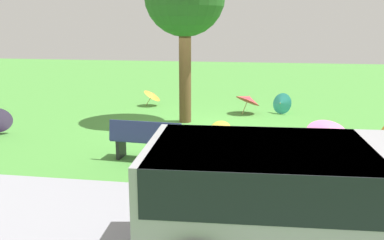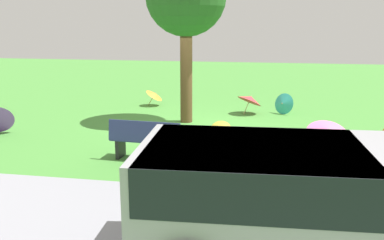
{
  "view_description": "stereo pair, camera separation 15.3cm",
  "coord_description": "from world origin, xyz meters",
  "px_view_note": "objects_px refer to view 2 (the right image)",
  "views": [
    {
      "loc": [
        -1.68,
        11.82,
        2.98
      ],
      "look_at": [
        -0.01,
        1.71,
        0.6
      ],
      "focal_mm": 40.07,
      "sensor_mm": 36.0,
      "label": 1
    },
    {
      "loc": [
        -1.83,
        11.79,
        2.98
      ],
      "look_at": [
        -0.01,
        1.71,
        0.6
      ],
      "focal_mm": 40.07,
      "sensor_mm": 36.0,
      "label": 2
    }
  ],
  "objects_px": {
    "parasol_yellow_0": "(219,132)",
    "parasol_pink_0": "(328,132)",
    "park_bench": "(146,140)",
    "parasol_red_0": "(250,99)",
    "van_dark": "(317,198)",
    "parasol_orange_2": "(155,94)",
    "parasol_teal_0": "(283,104)"
  },
  "relations": [
    {
      "from": "parasol_red_0",
      "to": "parasol_orange_2",
      "type": "distance_m",
      "value": 3.5
    },
    {
      "from": "van_dark",
      "to": "park_bench",
      "type": "relative_size",
      "value": 2.88
    },
    {
      "from": "park_bench",
      "to": "parasol_yellow_0",
      "type": "height_order",
      "value": "park_bench"
    },
    {
      "from": "parasol_yellow_0",
      "to": "parasol_orange_2",
      "type": "xyz_separation_m",
      "value": [
        2.84,
        -4.38,
        0.11
      ]
    },
    {
      "from": "parasol_pink_0",
      "to": "parasol_yellow_0",
      "type": "height_order",
      "value": "parasol_pink_0"
    },
    {
      "from": "van_dark",
      "to": "parasol_pink_0",
      "type": "relative_size",
      "value": 4.24
    },
    {
      "from": "parasol_orange_2",
      "to": "park_bench",
      "type": "bearing_deg",
      "value": 103.36
    },
    {
      "from": "van_dark",
      "to": "parasol_orange_2",
      "type": "distance_m",
      "value": 10.71
    },
    {
      "from": "parasol_red_0",
      "to": "parasol_orange_2",
      "type": "bearing_deg",
      "value": -12.65
    },
    {
      "from": "parasol_yellow_0",
      "to": "parasol_pink_0",
      "type": "bearing_deg",
      "value": 164.32
    },
    {
      "from": "park_bench",
      "to": "parasol_pink_0",
      "type": "xyz_separation_m",
      "value": [
        -3.91,
        -0.92,
        0.11
      ]
    },
    {
      "from": "park_bench",
      "to": "parasol_orange_2",
      "type": "distance_m",
      "value": 6.17
    },
    {
      "from": "van_dark",
      "to": "parasol_yellow_0",
      "type": "height_order",
      "value": "van_dark"
    },
    {
      "from": "parasol_teal_0",
      "to": "parasol_yellow_0",
      "type": "bearing_deg",
      "value": 66.33
    },
    {
      "from": "parasol_pink_0",
      "to": "parasol_orange_2",
      "type": "relative_size",
      "value": 1.66
    },
    {
      "from": "park_bench",
      "to": "parasol_red_0",
      "type": "height_order",
      "value": "park_bench"
    },
    {
      "from": "parasol_pink_0",
      "to": "parasol_yellow_0",
      "type": "distance_m",
      "value": 2.61
    },
    {
      "from": "park_bench",
      "to": "parasol_yellow_0",
      "type": "distance_m",
      "value": 2.16
    },
    {
      "from": "van_dark",
      "to": "parasol_pink_0",
      "type": "distance_m",
      "value": 4.65
    },
    {
      "from": "van_dark",
      "to": "parasol_orange_2",
      "type": "relative_size",
      "value": 7.04
    },
    {
      "from": "parasol_red_0",
      "to": "parasol_teal_0",
      "type": "bearing_deg",
      "value": -172.58
    },
    {
      "from": "van_dark",
      "to": "parasol_red_0",
      "type": "xyz_separation_m",
      "value": [
        1.2,
        -8.89,
        -0.41
      ]
    },
    {
      "from": "parasol_teal_0",
      "to": "park_bench",
      "type": "bearing_deg",
      "value": 60.37
    },
    {
      "from": "park_bench",
      "to": "van_dark",
      "type": "bearing_deg",
      "value": 131.14
    },
    {
      "from": "van_dark",
      "to": "parasol_orange_2",
      "type": "bearing_deg",
      "value": -64.44
    },
    {
      "from": "van_dark",
      "to": "parasol_yellow_0",
      "type": "bearing_deg",
      "value": -71.35
    },
    {
      "from": "park_bench",
      "to": "parasol_orange_2",
      "type": "xyz_separation_m",
      "value": [
        1.42,
        -6.0,
        -0.05
      ]
    },
    {
      "from": "parasol_red_0",
      "to": "parasol_yellow_0",
      "type": "xyz_separation_m",
      "value": [
        0.58,
        3.61,
        -0.2
      ]
    },
    {
      "from": "parasol_teal_0",
      "to": "parasol_orange_2",
      "type": "bearing_deg",
      "value": -7.99
    },
    {
      "from": "parasol_red_0",
      "to": "parasol_teal_0",
      "type": "height_order",
      "value": "parasol_red_0"
    },
    {
      "from": "park_bench",
      "to": "parasol_red_0",
      "type": "relative_size",
      "value": 1.42
    },
    {
      "from": "park_bench",
      "to": "parasol_pink_0",
      "type": "relative_size",
      "value": 1.47
    }
  ]
}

